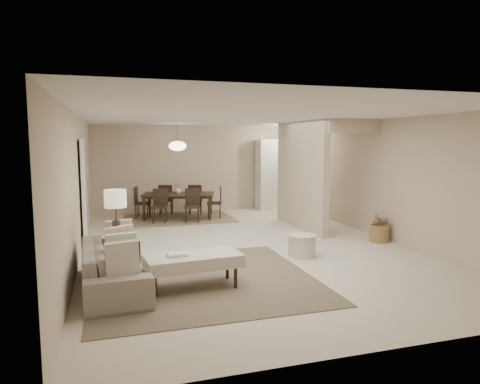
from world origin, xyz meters
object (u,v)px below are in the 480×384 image
object	(u,v)px
side_table	(117,259)
ottoman_bench	(193,261)
sofa	(114,267)
dining_table	(179,206)
pantry_cabinet	(277,174)
wicker_basket	(379,234)
round_pouf	(302,246)

from	to	relation	value
side_table	ottoman_bench	bearing A→B (deg)	-37.29
sofa	ottoman_bench	distance (m)	1.10
sofa	dining_table	xyz separation A→B (m)	(1.69, 5.22, 0.02)
pantry_cabinet	side_table	bearing A→B (deg)	-130.56
pantry_cabinet	side_table	xyz separation A→B (m)	(-4.75, -5.55, -0.77)
dining_table	sofa	bearing A→B (deg)	-93.53
wicker_basket	dining_table	world-z (taller)	dining_table
side_table	round_pouf	bearing A→B (deg)	5.36
pantry_cabinet	ottoman_bench	bearing A→B (deg)	-120.67
round_pouf	wicker_basket	distance (m)	2.09
side_table	wicker_basket	size ratio (longest dim) A/B	1.45
side_table	wicker_basket	distance (m)	5.23
pantry_cabinet	sofa	xyz separation A→B (m)	(-4.80, -6.01, -0.74)
wicker_basket	round_pouf	bearing A→B (deg)	-163.47
ottoman_bench	side_table	xyz separation A→B (m)	(-1.00, 0.76, -0.10)
round_pouf	wicker_basket	bearing A→B (deg)	16.53
sofa	dining_table	distance (m)	5.49
pantry_cabinet	dining_table	world-z (taller)	pantry_cabinet
ottoman_bench	side_table	world-z (taller)	side_table
side_table	dining_table	world-z (taller)	dining_table
wicker_basket	dining_table	bearing A→B (deg)	132.19
pantry_cabinet	dining_table	xyz separation A→B (m)	(-3.11, -0.79, -0.72)
wicker_basket	sofa	bearing A→B (deg)	-165.40
wicker_basket	dining_table	size ratio (longest dim) A/B	0.21
round_pouf	wicker_basket	xyz separation A→B (m)	(2.00, 0.59, -0.03)
wicker_basket	side_table	bearing A→B (deg)	-170.20
pantry_cabinet	side_table	distance (m)	7.35
ottoman_bench	dining_table	size ratio (longest dim) A/B	0.73
pantry_cabinet	wicker_basket	size ratio (longest dim) A/B	5.37
dining_table	pantry_cabinet	bearing A→B (deg)	28.75
ottoman_bench	side_table	size ratio (longest dim) A/B	2.41
pantry_cabinet	dining_table	distance (m)	3.29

